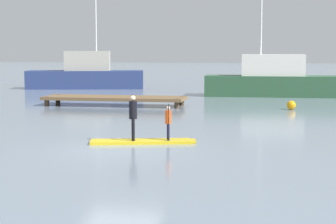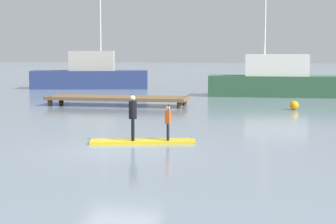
{
  "view_description": "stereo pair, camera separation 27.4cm",
  "coord_description": "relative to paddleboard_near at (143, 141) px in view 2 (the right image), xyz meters",
  "views": [
    {
      "loc": [
        4.92,
        -18.21,
        3.28
      ],
      "look_at": [
        1.11,
        2.39,
        1.0
      ],
      "focal_mm": 62.04,
      "sensor_mm": 36.0,
      "label": 1
    },
    {
      "loc": [
        5.19,
        -18.16,
        3.28
      ],
      "look_at": [
        1.11,
        2.39,
        1.0
      ],
      "focal_mm": 62.04,
      "sensor_mm": 36.0,
      "label": 2
    }
  ],
  "objects": [
    {
      "name": "paddleboard_near",
      "position": [
        0.0,
        0.0,
        0.0
      ],
      "size": [
        3.75,
        1.69,
        0.1
      ],
      "color": "gold",
      "rests_on": "ground"
    },
    {
      "name": "mooring_buoy_mid",
      "position": [
        5.43,
        12.46,
        0.19
      ],
      "size": [
        0.49,
        0.49,
        0.49
      ],
      "primitive_type": "sphere",
      "color": "orange",
      "rests_on": "ground"
    },
    {
      "name": "fishing_boat_green_midground",
      "position": [
        -11.0,
        26.68,
        1.05
      ],
      "size": [
        9.92,
        4.49,
        8.9
      ],
      "color": "navy",
      "rests_on": "ground"
    },
    {
      "name": "paddler_child_solo",
      "position": [
        0.87,
        0.21,
        0.72
      ],
      "size": [
        0.26,
        0.4,
        1.28
      ],
      "color": "#19194C",
      "rests_on": "paddleboard_near"
    },
    {
      "name": "floating_dock",
      "position": [
        -4.63,
        12.81,
        0.39
      ],
      "size": [
        8.24,
        2.34,
        0.54
      ],
      "color": "brown",
      "rests_on": "ground"
    },
    {
      "name": "paddler_adult",
      "position": [
        -0.33,
        -0.08,
        0.95
      ],
      "size": [
        0.34,
        0.49,
        1.59
      ],
      "color": "black",
      "rests_on": "paddleboard_near"
    },
    {
      "name": "fishing_boat_white_large",
      "position": [
        4.31,
        21.33,
        1.09
      ],
      "size": [
        9.26,
        2.76,
        8.27
      ],
      "color": "#2D5638",
      "rests_on": "ground"
    },
    {
      "name": "ground_plane",
      "position": [
        -0.39,
        -1.44,
        -0.05
      ],
      "size": [
        240.0,
        240.0,
        0.0
      ],
      "primitive_type": "plane",
      "color": "gray"
    }
  ]
}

